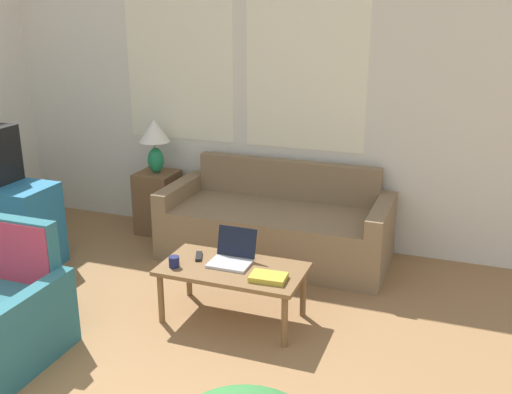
% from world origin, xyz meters
% --- Properties ---
extents(wall_back, '(5.94, 0.06, 2.60)m').
position_xyz_m(wall_back, '(-0.00, 4.10, 1.31)').
color(wall_back, silver).
rests_on(wall_back, ground_plane).
extents(couch, '(1.98, 0.84, 0.81)m').
position_xyz_m(couch, '(0.44, 3.66, 0.27)').
color(couch, '#846B4C').
rests_on(couch, ground_plane).
extents(side_table, '(0.37, 0.37, 0.61)m').
position_xyz_m(side_table, '(-0.85, 3.81, 0.30)').
color(side_table, brown).
rests_on(side_table, ground_plane).
extents(table_lamp, '(0.29, 0.29, 0.52)m').
position_xyz_m(table_lamp, '(-0.85, 3.81, 0.95)').
color(table_lamp, '#1E8451').
rests_on(table_lamp, side_table).
extents(coffee_table, '(1.02, 0.54, 0.41)m').
position_xyz_m(coffee_table, '(0.50, 2.47, 0.36)').
color(coffee_table, brown).
rests_on(coffee_table, ground_plane).
extents(laptop, '(0.29, 0.28, 0.23)m').
position_xyz_m(laptop, '(0.47, 2.55, 0.46)').
color(laptop, '#B7B7BC').
rests_on(laptop, coffee_table).
extents(cup_navy, '(0.07, 0.07, 0.08)m').
position_xyz_m(cup_navy, '(0.11, 2.33, 0.45)').
color(cup_navy, '#191E4C').
rests_on(cup_navy, coffee_table).
extents(book_red, '(0.25, 0.18, 0.04)m').
position_xyz_m(book_red, '(0.80, 2.37, 0.43)').
color(book_red, gold).
rests_on(book_red, coffee_table).
extents(tv_remote, '(0.10, 0.16, 0.02)m').
position_xyz_m(tv_remote, '(0.20, 2.54, 0.42)').
color(tv_remote, black).
rests_on(tv_remote, coffee_table).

